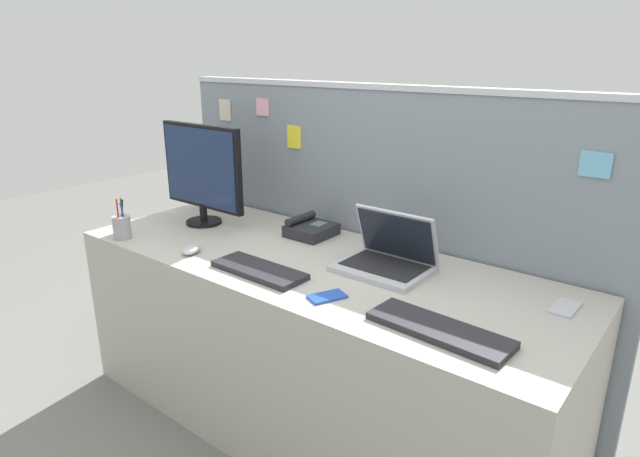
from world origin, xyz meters
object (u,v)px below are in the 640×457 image
at_px(desktop_monitor, 202,171).
at_px(pen_cup, 122,227).
at_px(keyboard_spare, 439,330).
at_px(computer_mouse_right_hand, 192,250).
at_px(keyboard_main, 259,270).
at_px(cell_phone_silver_slab, 565,308).
at_px(desk_phone, 310,229).
at_px(cell_phone_blue_case, 327,297).
at_px(laptop, 388,256).

relative_size(desktop_monitor, pen_cup, 2.71).
height_order(keyboard_spare, computer_mouse_right_hand, computer_mouse_right_hand).
relative_size(keyboard_main, cell_phone_silver_slab, 2.81).
bearing_deg(keyboard_main, desk_phone, 106.25).
xyz_separation_m(keyboard_spare, cell_phone_blue_case, (-0.40, -0.02, -0.01)).
relative_size(pen_cup, cell_phone_silver_slab, 1.37).
bearing_deg(desk_phone, cell_phone_silver_slab, -2.81).
bearing_deg(computer_mouse_right_hand, keyboard_main, -13.97).
relative_size(laptop, computer_mouse_right_hand, 3.37).
bearing_deg(desktop_monitor, keyboard_spare, -11.32).
height_order(pen_cup, cell_phone_silver_slab, pen_cup).
xyz_separation_m(desktop_monitor, keyboard_main, (0.64, -0.28, -0.25)).
height_order(desktop_monitor, pen_cup, desktop_monitor).
distance_m(keyboard_main, cell_phone_silver_slab, 1.06).
bearing_deg(cell_phone_silver_slab, cell_phone_blue_case, -145.81).
height_order(desk_phone, keyboard_main, desk_phone).
bearing_deg(pen_cup, computer_mouse_right_hand, 9.79).
relative_size(pen_cup, cell_phone_blue_case, 1.50).
xyz_separation_m(desktop_monitor, pen_cup, (-0.11, -0.37, -0.21)).
relative_size(desktop_monitor, laptop, 1.51).
relative_size(cell_phone_silver_slab, cell_phone_blue_case, 1.09).
distance_m(pen_cup, cell_phone_blue_case, 1.09).
xyz_separation_m(desktop_monitor, cell_phone_blue_case, (0.97, -0.29, -0.25)).
bearing_deg(desk_phone, laptop, -13.78).
height_order(laptop, cell_phone_blue_case, laptop).
bearing_deg(computer_mouse_right_hand, desktop_monitor, 114.36).
distance_m(laptop, desk_phone, 0.50).
relative_size(desktop_monitor, keyboard_spare, 1.18).
xyz_separation_m(laptop, pen_cup, (-1.11, -0.43, 0.00)).
distance_m(keyboard_spare, pen_cup, 1.49).
relative_size(laptop, keyboard_spare, 0.78).
bearing_deg(cell_phone_silver_slab, pen_cup, -162.34).
bearing_deg(keyboard_spare, pen_cup, -173.21).
height_order(laptop, keyboard_main, laptop).
bearing_deg(pen_cup, cell_phone_silver_slab, 15.89).
relative_size(computer_mouse_right_hand, pen_cup, 0.53).
bearing_deg(cell_phone_blue_case, cell_phone_silver_slab, 56.67).
bearing_deg(cell_phone_blue_case, desktop_monitor, -172.47).
distance_m(desk_phone, keyboard_spare, 0.97).
xyz_separation_m(laptop, keyboard_main, (-0.35, -0.34, -0.04)).
relative_size(keyboard_spare, pen_cup, 2.30).
relative_size(desktop_monitor, computer_mouse_right_hand, 5.08).
xyz_separation_m(desk_phone, cell_phone_silver_slab, (1.11, -0.05, -0.03)).
relative_size(computer_mouse_right_hand, cell_phone_silver_slab, 0.73).
distance_m(pen_cup, cell_phone_silver_slab, 1.81).
height_order(computer_mouse_right_hand, cell_phone_silver_slab, computer_mouse_right_hand).
bearing_deg(desktop_monitor, computer_mouse_right_hand, -47.55).
xyz_separation_m(computer_mouse_right_hand, cell_phone_silver_slab, (1.34, 0.43, -0.01)).
distance_m(desk_phone, computer_mouse_right_hand, 0.54).
height_order(keyboard_spare, cell_phone_blue_case, keyboard_spare).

